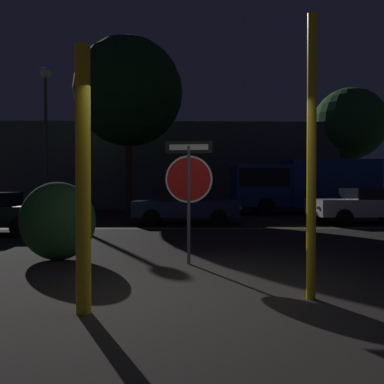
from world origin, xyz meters
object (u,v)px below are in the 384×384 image
Objects in this scene: hedge_bush_1 at (58,221)px; street_lamp at (46,113)px; stop_sign at (189,179)px; yellow_pole_left at (83,180)px; delivery_truck at (300,184)px; yellow_pole_right at (312,157)px; passing_car_2 at (186,206)px; tree_0 at (129,92)px; passing_car_3 at (366,205)px; tree_2 at (349,124)px.

street_lamp is (-4.45, 11.57, 4.27)m from hedge_bush_1.
yellow_pole_left is at bearing -108.15° from stop_sign.
hedge_bush_1 is at bearing 113.28° from yellow_pole_left.
hedge_bush_1 is 0.21× the size of delivery_truck.
yellow_pole_right is 16.74m from street_lamp.
passing_car_2 is 0.45× the size of tree_0.
passing_car_2 is (-1.52, 9.45, -1.11)m from yellow_pole_right.
tree_0 reaches higher than passing_car_3.
delivery_truck is at bearing 0.84° from street_lamp.
delivery_truck is at bearing -135.32° from tree_2.
tree_0 reaches higher than yellow_pole_right.
yellow_pole_right is at bearing -59.15° from street_lamp.
tree_2 is at bearing 64.96° from stop_sign.
street_lamp is 17.85m from tree_2.
delivery_truck is at bearing 54.77° from hedge_bush_1.
stop_sign is at bearing -121.83° from tree_2.
yellow_pole_right is 15.72m from tree_0.
yellow_pole_right is 9.63m from passing_car_2.
stop_sign reaches higher than passing_car_2.
tree_0 is at bearing 61.10° from passing_car_3.
passing_car_3 is (9.29, 6.85, -0.06)m from hedge_bush_1.
yellow_pole_left is 0.41× the size of delivery_truck.
yellow_pole_left is 1.99× the size of hedge_bush_1.
yellow_pole_right is at bearing 162.07° from delivery_truck.
yellow_pole_left is (-1.20, -2.58, -0.06)m from stop_sign.
passing_car_3 is at bearing 36.40° from hedge_bush_1.
delivery_truck is at bearing 73.15° from yellow_pole_right.
street_lamp is at bearing -121.51° from passing_car_2.
passing_car_3 is (6.83, -0.07, 0.03)m from passing_car_2.
street_lamp reaches higher than passing_car_3.
passing_car_2 is at bearing -138.08° from tree_2.
stop_sign is 1.49× the size of hedge_bush_1.
tree_0 is at bearing 96.47° from yellow_pole_left.
stop_sign is 0.29× the size of tree_2.
tree_2 is at bearing 17.94° from tree_0.
tree_2 is (17.24, 4.62, 0.28)m from street_lamp.
tree_2 reaches higher than passing_car_2.
tree_2 is (8.81, 18.72, 3.54)m from yellow_pole_right.
tree_2 is (4.49, 4.44, 3.77)m from delivery_truck.
passing_car_2 is at bearing 128.55° from delivery_truck.
hedge_bush_1 is at bearing 147.50° from yellow_pole_right.
yellow_pole_left reaches higher than passing_car_3.
tree_2 is (13.20, 4.27, -0.85)m from tree_0.
passing_car_3 is 10.99m from tree_2.
street_lamp reaches higher than stop_sign.
delivery_truck is (8.30, 11.75, 0.79)m from hedge_bush_1.
street_lamp is at bearing 120.85° from yellow_pole_right.
stop_sign is at bearing 153.36° from delivery_truck.
street_lamp reaches higher than hedge_bush_1.
tree_0 is at bearing 106.87° from yellow_pole_right.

